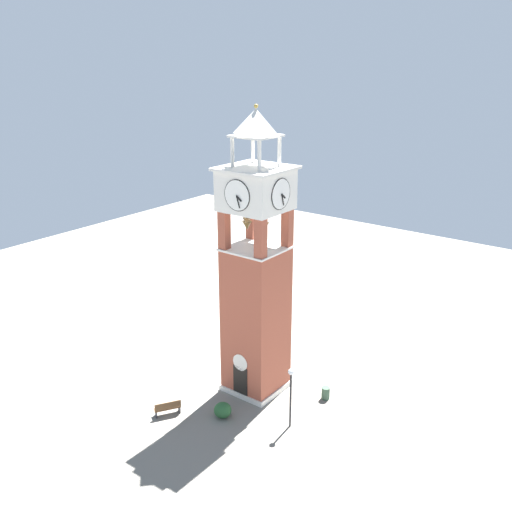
% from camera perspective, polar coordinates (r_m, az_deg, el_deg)
% --- Properties ---
extents(ground, '(80.00, 80.00, 0.00)m').
position_cam_1_polar(ground, '(38.65, 0.00, -12.88)').
color(ground, gray).
extents(clock_tower, '(3.85, 3.85, 18.06)m').
position_cam_1_polar(clock_tower, '(35.28, -0.00, -2.64)').
color(clock_tower, '#9E4C38').
rests_on(clock_tower, ground).
extents(park_bench, '(1.22, 1.59, 0.95)m').
position_cam_1_polar(park_bench, '(36.17, -8.78, -14.71)').
color(park_bench, brown).
rests_on(park_bench, ground).
extents(lamp_post, '(0.36, 0.36, 3.82)m').
position_cam_1_polar(lamp_post, '(33.71, 3.48, -12.86)').
color(lamp_post, black).
rests_on(lamp_post, ground).
extents(trash_bin, '(0.52, 0.52, 0.80)m').
position_cam_1_polar(trash_bin, '(37.54, 6.94, -13.38)').
color(trash_bin, '#38513D').
rests_on(trash_bin, ground).
extents(shrub_near_entry, '(1.06, 1.06, 0.94)m').
position_cam_1_polar(shrub_near_entry, '(35.67, -3.33, -15.05)').
color(shrub_near_entry, '#28562D').
rests_on(shrub_near_entry, ground).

